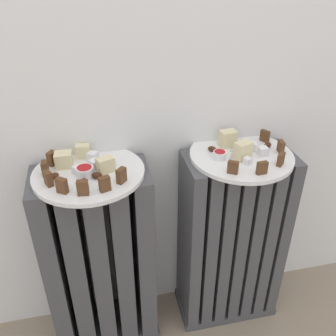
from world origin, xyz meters
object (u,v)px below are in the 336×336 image
Objects in this scene: radiator_right at (231,241)px; fork at (232,154)px; jam_bowl_left at (85,171)px; jam_bowl_right at (220,155)px; radiator_left at (101,262)px; plate_left at (89,173)px; plate_right at (241,155)px.

radiator_right is 7.17× the size of fork.
jam_bowl_left reaches higher than jam_bowl_right.
jam_bowl_left is (-0.01, -0.02, 0.35)m from radiator_left.
radiator_right is 2.15× the size of plate_left.
jam_bowl_right is at bearing -2.08° from plate_left.
jam_bowl_right is at bearing -169.62° from plate_right.
plate_left is 3.33× the size of fork.
jam_bowl_right is at bearing -169.62° from radiator_right.
radiator_left is at bearing 69.58° from jam_bowl_left.
radiator_right is at bearing 10.38° from jam_bowl_right.
plate_right reaches higher than radiator_right.
plate_right is 0.03m from fork.
plate_left is 0.43m from plate_right.
plate_right is 3.33× the size of fork.
radiator_left is 0.35m from jam_bowl_left.
plate_left is 6.50× the size of jam_bowl_left.
plate_left is 0.40m from fork.
radiator_right is 0.34m from fork.
jam_bowl_left is at bearing -176.79° from plate_right.
jam_bowl_left is at bearing -176.79° from fork.
jam_bowl_right is (-0.07, -0.01, 0.35)m from radiator_right.
plate_right is at bearing 0.00° from plate_left.
plate_left is at bearing -180.00° from radiator_right.
jam_bowl_right is (-0.07, -0.01, 0.02)m from plate_right.
jam_bowl_left is 0.37m from jam_bowl_right.
plate_right is at bearing 3.21° from fork.
fork is at bearing -176.79° from radiator_right.
plate_right is 8.03× the size of jam_bowl_right.
jam_bowl_right reaches higher than radiator_right.
jam_bowl_right reaches higher than radiator_left.
radiator_right is at bearing 3.21° from jam_bowl_left.
fork reaches higher than plate_left.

